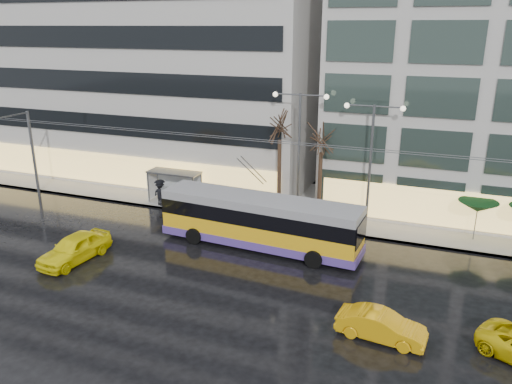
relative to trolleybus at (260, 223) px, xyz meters
The scene contains 17 objects.
ground 5.60m from the trolleybus, 102.12° to the right, with size 140.00×140.00×0.00m, color black.
sidewalk 8.94m from the trolleybus, 84.30° to the left, with size 80.00×10.00×0.15m, color gray.
kerb 4.21m from the trolleybus, 77.07° to the left, with size 80.00×0.10×0.15m, color slate.
building_left 23.94m from the trolleybus, 141.22° to the left, with size 34.00×14.00×22.00m, color #B9B6B1.
trolleybus is the anchor object (origin of this frame).
catenary 3.76m from the trolleybus, 92.65° to the left, with size 42.24×5.12×7.00m.
bus_shelter 10.96m from the trolleybus, 150.19° to the left, with size 4.20×1.60×2.51m.
street_lamp_near 7.12m from the trolleybus, 81.06° to the left, with size 3.96×0.36×9.03m.
street_lamp_far 9.06m from the trolleybus, 43.42° to the left, with size 3.96×0.36×8.53m.
tree_a 7.96m from the trolleybus, 96.19° to the left, with size 3.20×3.20×8.40m.
tree_b 7.99m from the trolleybus, 68.27° to the left, with size 3.20×3.20×7.70m.
parasol_a 14.13m from the trolleybus, 24.10° to the left, with size 2.50×2.50×2.65m.
taxi_a 11.36m from the trolleybus, 149.02° to the right, with size 1.94×4.82×1.64m, color #FEEE0D.
taxi_b 11.34m from the trolleybus, 40.44° to the right, with size 1.40×4.01×1.32m, color #F8AF0D.
pedestrian_a 7.16m from the trolleybus, 144.47° to the left, with size 1.06×1.08×2.19m.
pedestrian_b 8.66m from the trolleybus, 126.17° to the left, with size 0.94×0.84×1.59m.
pedestrian_c 10.66m from the trolleybus, 157.02° to the left, with size 1.39×1.03×2.11m.
Camera 1 is at (11.35, -22.25, 13.58)m, focal length 35.00 mm.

